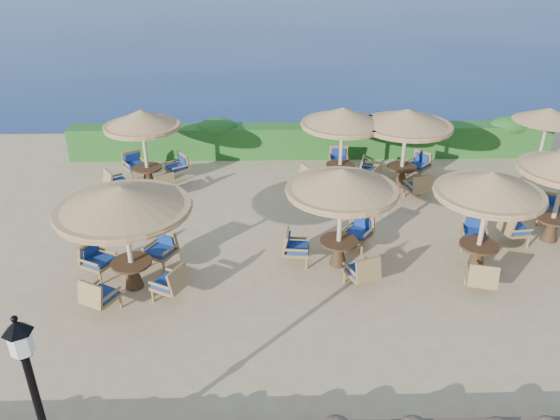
{
  "coord_description": "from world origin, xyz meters",
  "views": [
    {
      "loc": [
        -1.62,
        -12.29,
        7.62
      ],
      "look_at": [
        -1.33,
        0.1,
        1.3
      ],
      "focal_mm": 35.0,
      "sensor_mm": 36.0,
      "label": 1
    }
  ],
  "objects_px": {
    "cafe_set_4": "(342,130)",
    "cafe_set_3": "(144,138)",
    "extra_parasol": "(549,115)",
    "cafe_set_1": "(341,198)",
    "cafe_set_5": "(406,131)",
    "cafe_set_0": "(125,217)",
    "cafe_set_2": "(488,198)"
  },
  "relations": [
    {
      "from": "cafe_set_2",
      "to": "cafe_set_3",
      "type": "relative_size",
      "value": 1.07
    },
    {
      "from": "cafe_set_0",
      "to": "cafe_set_1",
      "type": "xyz_separation_m",
      "value": [
        5.01,
        0.88,
        0.01
      ]
    },
    {
      "from": "extra_parasol",
      "to": "cafe_set_5",
      "type": "relative_size",
      "value": 0.81
    },
    {
      "from": "cafe_set_1",
      "to": "cafe_set_5",
      "type": "bearing_deg",
      "value": 60.94
    },
    {
      "from": "cafe_set_4",
      "to": "cafe_set_3",
      "type": "bearing_deg",
      "value": -179.21
    },
    {
      "from": "cafe_set_2",
      "to": "cafe_set_4",
      "type": "relative_size",
      "value": 1.04
    },
    {
      "from": "extra_parasol",
      "to": "cafe_set_5",
      "type": "xyz_separation_m",
      "value": [
        -4.99,
        -0.84,
        -0.23
      ]
    },
    {
      "from": "cafe_set_1",
      "to": "cafe_set_0",
      "type": "bearing_deg",
      "value": -170.09
    },
    {
      "from": "extra_parasol",
      "to": "cafe_set_2",
      "type": "bearing_deg",
      "value": -125.29
    },
    {
      "from": "cafe_set_1",
      "to": "cafe_set_2",
      "type": "xyz_separation_m",
      "value": [
        3.46,
        -0.27,
        0.08
      ]
    },
    {
      "from": "cafe_set_3",
      "to": "extra_parasol",
      "type": "bearing_deg",
      "value": 3.03
    },
    {
      "from": "extra_parasol",
      "to": "cafe_set_1",
      "type": "height_order",
      "value": "cafe_set_1"
    },
    {
      "from": "cafe_set_1",
      "to": "cafe_set_5",
      "type": "height_order",
      "value": "same"
    },
    {
      "from": "extra_parasol",
      "to": "cafe_set_1",
      "type": "relative_size",
      "value": 0.86
    },
    {
      "from": "cafe_set_0",
      "to": "cafe_set_2",
      "type": "distance_m",
      "value": 8.5
    },
    {
      "from": "cafe_set_2",
      "to": "cafe_set_5",
      "type": "xyz_separation_m",
      "value": [
        -0.79,
        5.09,
        -0.03
      ]
    },
    {
      "from": "cafe_set_0",
      "to": "cafe_set_3",
      "type": "xyz_separation_m",
      "value": [
        -0.75,
        5.82,
        -0.18
      ]
    },
    {
      "from": "cafe_set_2",
      "to": "cafe_set_3",
      "type": "bearing_deg",
      "value": 150.52
    },
    {
      "from": "extra_parasol",
      "to": "cafe_set_5",
      "type": "height_order",
      "value": "cafe_set_5"
    },
    {
      "from": "cafe_set_1",
      "to": "cafe_set_4",
      "type": "height_order",
      "value": "same"
    },
    {
      "from": "cafe_set_0",
      "to": "cafe_set_1",
      "type": "distance_m",
      "value": 5.09
    },
    {
      "from": "extra_parasol",
      "to": "cafe_set_1",
      "type": "distance_m",
      "value": 9.53
    },
    {
      "from": "cafe_set_1",
      "to": "cafe_set_3",
      "type": "relative_size",
      "value": 1.04
    },
    {
      "from": "extra_parasol",
      "to": "cafe_set_1",
      "type": "bearing_deg",
      "value": -143.56
    },
    {
      "from": "cafe_set_0",
      "to": "cafe_set_2",
      "type": "height_order",
      "value": "same"
    },
    {
      "from": "cafe_set_0",
      "to": "cafe_set_3",
      "type": "relative_size",
      "value": 1.15
    },
    {
      "from": "cafe_set_0",
      "to": "cafe_set_3",
      "type": "bearing_deg",
      "value": 97.37
    },
    {
      "from": "extra_parasol",
      "to": "cafe_set_0",
      "type": "relative_size",
      "value": 0.78
    },
    {
      "from": "cafe_set_1",
      "to": "cafe_set_4",
      "type": "bearing_deg",
      "value": 82.67
    },
    {
      "from": "cafe_set_3",
      "to": "cafe_set_4",
      "type": "xyz_separation_m",
      "value": [
        6.41,
        0.09,
        0.18
      ]
    },
    {
      "from": "cafe_set_1",
      "to": "cafe_set_5",
      "type": "distance_m",
      "value": 5.51
    },
    {
      "from": "cafe_set_0",
      "to": "extra_parasol",
      "type": "bearing_deg",
      "value": 27.27
    }
  ]
}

